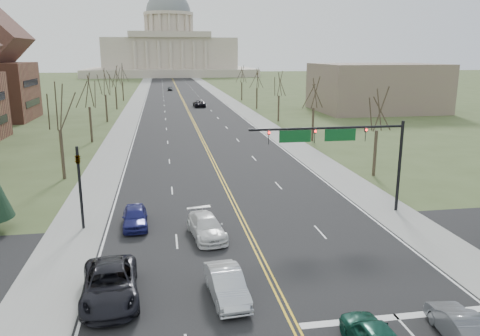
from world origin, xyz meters
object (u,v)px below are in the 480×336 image
object	(u,v)px
car_nb_outer_lead	(460,326)
car_sb_outer_second	(135,217)
car_sb_inner_second	(206,227)
car_far_sb	(170,89)
car_sb_outer_lead	(110,285)
car_sb_inner_lead	(227,285)
signal_left	(79,178)
signal_mast	(339,141)
car_far_nb	(199,103)

from	to	relation	value
car_nb_outer_lead	car_sb_outer_second	world-z (taller)	car_sb_outer_second
car_sb_inner_second	car_far_sb	size ratio (longest dim) A/B	1.26
car_sb_outer_lead	car_far_sb	distance (m)	136.73
car_nb_outer_lead	car_sb_outer_lead	size ratio (longest dim) A/B	0.69
car_sb_inner_lead	car_sb_outer_second	distance (m)	12.29
car_nb_outer_lead	car_sb_inner_lead	distance (m)	10.86
signal_left	car_sb_inner_second	bearing A→B (deg)	-19.70
signal_mast	signal_left	distance (m)	19.06
car_sb_inner_second	car_far_sb	distance (m)	129.08
car_sb_outer_second	car_sb_outer_lead	bearing A→B (deg)	-96.87
car_far_sb	signal_left	bearing A→B (deg)	-92.17
car_sb_inner_second	car_sb_outer_lead	bearing A→B (deg)	-134.62
car_sb_outer_lead	car_far_nb	size ratio (longest dim) A/B	1.09
signal_left	car_sb_outer_second	distance (m)	4.71
car_sb_inner_second	car_sb_inner_lead	bearing A→B (deg)	-96.38
signal_mast	car_far_sb	distance (m)	126.53
car_far_nb	car_sb_outer_lead	bearing A→B (deg)	79.49
car_sb_inner_lead	car_far_nb	size ratio (longest dim) A/B	0.83
car_nb_outer_lead	car_sb_inner_second	world-z (taller)	car_sb_inner_second
car_sb_inner_lead	car_far_sb	distance (m)	137.45
signal_left	car_sb_inner_second	size ratio (longest dim) A/B	1.19
car_sb_outer_second	car_far_sb	bearing A→B (deg)	84.77
car_sb_inner_second	signal_left	bearing A→B (deg)	152.41
car_sb_inner_lead	car_far_sb	world-z (taller)	car_sb_inner_lead
car_sb_outer_lead	car_sb_outer_second	size ratio (longest dim) A/B	1.38
car_nb_outer_lead	car_far_sb	size ratio (longest dim) A/B	1.05
car_sb_outer_second	car_far_nb	world-z (taller)	car_far_nb
car_far_nb	car_nb_outer_lead	bearing A→B (deg)	89.39
signal_left	car_sb_outer_lead	distance (m)	11.35
signal_left	signal_mast	bearing A→B (deg)	-0.00
car_sb_outer_second	signal_mast	bearing A→B (deg)	-1.91
car_sb_inner_lead	car_sb_outer_second	bearing A→B (deg)	109.56
signal_left	car_sb_outer_lead	world-z (taller)	signal_left
car_nb_outer_lead	car_sb_outer_second	bearing A→B (deg)	-41.72
signal_mast	car_far_nb	world-z (taller)	signal_mast
car_nb_outer_lead	car_far_sb	bearing A→B (deg)	-79.68
car_sb_outer_lead	car_sb_inner_second	world-z (taller)	car_sb_outer_lead
car_sb_inner_lead	car_sb_outer_lead	distance (m)	5.90
signal_mast	signal_left	world-z (taller)	signal_mast
signal_mast	car_sb_outer_lead	world-z (taller)	signal_mast
car_sb_inner_second	signal_mast	bearing A→B (deg)	8.49
signal_left	car_far_sb	size ratio (longest dim) A/B	1.51
car_far_nb	signal_mast	bearing A→B (deg)	90.38
car_sb_inner_second	car_sb_outer_second	world-z (taller)	car_sb_outer_second
signal_mast	car_far_nb	size ratio (longest dim) A/B	2.20
car_sb_inner_lead	car_far_sb	size ratio (longest dim) A/B	1.15
car_sb_outer_second	car_far_nb	bearing A→B (deg)	79.06
signal_mast	signal_left	bearing A→B (deg)	180.00
car_sb_inner_second	car_far_sb	world-z (taller)	car_sb_inner_second
car_sb_outer_lead	car_sb_outer_second	bearing A→B (deg)	81.40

